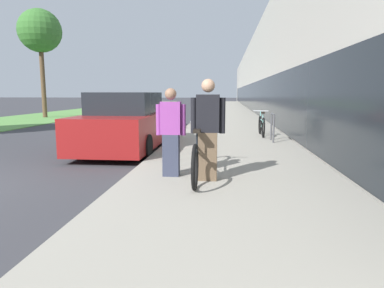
{
  "coord_description": "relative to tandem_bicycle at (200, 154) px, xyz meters",
  "views": [
    {
      "loc": [
        5.17,
        -4.54,
        1.56
      ],
      "look_at": [
        3.4,
        13.38,
        -1.13
      ],
      "focal_mm": 32.0,
      "sensor_mm": 36.0,
      "label": 1
    }
  ],
  "objects": [
    {
      "name": "lawn_strip",
      "position": [
        -11.27,
        23.61,
        -0.49
      ],
      "size": [
        5.43,
        70.0,
        0.03
      ],
      "color": "#5B9347",
      "rests_on": "ground"
    },
    {
      "name": "tandem_bicycle",
      "position": [
        0.0,
        0.0,
        0.0
      ],
      "size": [
        0.52,
        2.69,
        0.88
      ],
      "color": "black",
      "rests_on": "sidewalk_slab"
    },
    {
      "name": "sidewalk_slab",
      "position": [
        0.59,
        19.61,
        -0.44
      ],
      "size": [
        3.77,
        70.0,
        0.13
      ],
      "color": "gray",
      "rests_on": "ground"
    },
    {
      "name": "cruiser_bike_nearest",
      "position": [
        1.66,
        5.79,
        -0.02
      ],
      "size": [
        0.52,
        1.73,
        0.83
      ],
      "color": "black",
      "rests_on": "sidewalk_slab"
    },
    {
      "name": "street_tree_far",
      "position": [
        -11.04,
        14.89,
        4.8
      ],
      "size": [
        2.62,
        2.62,
        6.67
      ],
      "color": "brown",
      "rests_on": "ground"
    },
    {
      "name": "person_bystander",
      "position": [
        -0.49,
        -0.12,
        0.39
      ],
      "size": [
        0.52,
        0.2,
        1.52
      ],
      "color": "#33384C",
      "rests_on": "sidewalk_slab"
    },
    {
      "name": "bike_rack_hoop",
      "position": [
        1.83,
        4.4,
        0.14
      ],
      "size": [
        0.05,
        0.6,
        0.84
      ],
      "color": "#4C4C51",
      "rests_on": "sidewalk_slab"
    },
    {
      "name": "storefront_facade",
      "position": [
        7.5,
        27.61,
        2.55
      ],
      "size": [
        10.01,
        70.0,
        6.12
      ],
      "color": "#BCB7AD",
      "rests_on": "ground"
    },
    {
      "name": "person_rider",
      "position": [
        0.15,
        -0.35,
        0.46
      ],
      "size": [
        0.57,
        0.22,
        1.66
      ],
      "color": "brown",
      "rests_on": "sidewalk_slab"
    },
    {
      "name": "vintage_roadster_curbside",
      "position": [
        -2.38,
        8.97,
        -0.04
      ],
      "size": [
        1.68,
        4.24,
        1.06
      ],
      "color": "maroon",
      "rests_on": "ground"
    },
    {
      "name": "parked_sedan_curbside",
      "position": [
        -2.26,
        3.21,
        0.22
      ],
      "size": [
        1.9,
        4.4,
        1.58
      ],
      "color": "maroon",
      "rests_on": "ground"
    }
  ]
}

